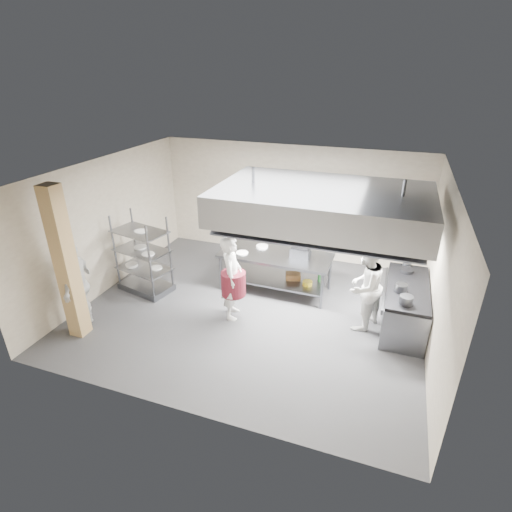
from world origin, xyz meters
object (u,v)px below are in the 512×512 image
(chef_plating, at_px, (77,285))
(griddle, at_px, (301,252))
(island, at_px, (275,272))
(cooking_range, at_px, (405,307))
(stockpot, at_px, (401,288))
(chef_head, at_px, (232,278))
(pass_rack, at_px, (142,254))
(chef_line, at_px, (364,286))

(chef_plating, xyz_separation_m, griddle, (3.77, 2.75, 0.08))
(island, distance_m, cooking_range, 2.90)
(chef_plating, relative_size, stockpot, 8.31)
(chef_head, relative_size, stockpot, 8.01)
(pass_rack, height_order, chef_head, pass_rack)
(island, bearing_deg, griddle, 10.83)
(chef_plating, xyz_separation_m, stockpot, (5.93, 1.88, 0.05))
(chef_line, relative_size, griddle, 4.27)
(pass_rack, distance_m, griddle, 3.58)
(island, bearing_deg, chef_line, -21.08)
(cooking_range, bearing_deg, chef_head, -166.08)
(chef_head, relative_size, griddle, 4.19)
(chef_head, xyz_separation_m, chef_plating, (-2.70, -1.32, 0.03))
(island, height_order, chef_plating, chef_plating)
(chef_head, distance_m, chef_line, 2.62)
(cooking_range, distance_m, griddle, 2.46)
(island, distance_m, chef_line, 2.25)
(island, xyz_separation_m, chef_plating, (-3.22, -2.65, 0.48))
(cooking_range, xyz_separation_m, chef_line, (-0.81, -0.33, 0.49))
(island, relative_size, chef_head, 1.41)
(cooking_range, xyz_separation_m, chef_head, (-3.38, -0.84, 0.48))
(island, bearing_deg, chef_head, -110.36)
(pass_rack, height_order, chef_plating, chef_plating)
(chef_plating, bearing_deg, pass_rack, 146.57)
(chef_head, xyz_separation_m, stockpot, (3.23, 0.57, 0.08))
(cooking_range, bearing_deg, pass_rack, -174.93)
(chef_line, bearing_deg, pass_rack, -63.52)
(island, relative_size, griddle, 5.91)
(island, bearing_deg, cooking_range, -8.95)
(island, bearing_deg, chef_plating, -139.55)
(pass_rack, bearing_deg, chef_head, 4.63)
(cooking_range, height_order, chef_plating, chef_plating)
(chef_plating, relative_size, griddle, 4.35)
(chef_head, height_order, chef_plating, chef_plating)
(griddle, bearing_deg, chef_plating, -142.72)
(stockpot, bearing_deg, cooking_range, 61.35)
(griddle, relative_size, stockpot, 1.91)
(chef_head, height_order, chef_line, chef_line)
(cooking_range, height_order, griddle, griddle)
(stockpot, bearing_deg, chef_plating, -162.38)
(cooking_range, xyz_separation_m, stockpot, (-0.15, -0.27, 0.56))
(pass_rack, relative_size, chef_head, 1.01)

